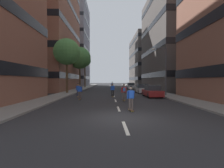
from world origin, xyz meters
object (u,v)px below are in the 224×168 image
Objects in this scene: parked_car_far at (142,89)px; parked_car_near at (152,92)px; street_tree_mid at (80,58)px; skater_3 at (131,97)px; skater_2 at (80,91)px; street_tree_near at (85,61)px; street_tree_far at (67,52)px; skater_5 at (113,89)px; streetlamp_right at (163,66)px; skater_0 at (124,91)px; skater_1 at (112,85)px; skater_4 at (78,89)px; parked_car_mid at (131,86)px.

parked_car_near is at bearing -90.00° from parked_car_far.
street_tree_mid reaches higher than parked_car_far.
skater_2 is at bearing 123.78° from skater_3.
street_tree_near is at bearing 114.68° from parked_car_near.
skater_5 is (7.21, -5.61, -5.71)m from street_tree_far.
parked_car_far is (0.00, 6.40, 0.00)m from parked_car_near.
skater_0 is at bearing -138.13° from streetlamp_right.
skater_1 is 22.10m from skater_5.
skater_5 is (-6.99, -1.24, -3.15)m from streetlamp_right.
skater_2 is at bearing -80.50° from street_tree_mid.
parked_car_far is at bearing 50.75° from skater_5.
streetlamp_right is 3.65× the size of skater_3.
skater_3 is at bearing -73.51° from street_tree_mid.
skater_4 is at bearing -103.00° from skater_1.
skater_0 and skater_4 have the same top height.
parked_car_near is at bearing -65.32° from street_tree_near.
skater_0 is 4.21m from skater_5.
skater_4 is at bearing 103.47° from skater_2.
skater_2 reaches higher than parked_car_near.
skater_0 and skater_1 have the same top height.
skater_2 is 8.58m from skater_3.
skater_1 is at bearing 64.90° from street_tree_far.
skater_3 is (0.51, -31.97, -0.03)m from skater_1.
street_tree_mid is at bearing 130.42° from streetlamp_right.
parked_car_near and parked_car_mid have the same top height.
street_tree_far is at bearing 142.14° from skater_5.
street_tree_near is 8.69m from street_tree_mid.
skater_2 is 1.00× the size of skater_3.
skater_5 is at bearing -169.97° from streetlamp_right.
street_tree_near is (-12.30, 26.77, 6.98)m from parked_car_near.
parked_car_near is 2.47× the size of skater_1.
skater_3 is at bearing -112.79° from parked_car_near.
skater_4 and skater_5 have the same top height.
skater_0 is at bearing -99.35° from parked_car_mid.
streetlamp_right is 11.95m from skater_4.
street_tree_near is 29.28m from streetlamp_right.
streetlamp_right is (1.90, -19.05, 3.44)m from parked_car_mid.
parked_car_mid is 2.47× the size of skater_3.
skater_4 reaches higher than parked_car_mid.
skater_0 is 1.00× the size of skater_4.
street_tree_near reaches higher than skater_5.
skater_3 is at bearing -62.01° from street_tree_far.
skater_5 is at bearing -91.31° from skater_1.
street_tree_near reaches higher than parked_car_near.
skater_3 is at bearing -61.70° from skater_4.
parked_car_near is 0.47× the size of street_tree_near.
skater_1 reaches higher than parked_car_near.
skater_1 is 22.28m from skater_4.
street_tree_near is 11.15m from skater_1.
street_tree_mid reaches higher than skater_1.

